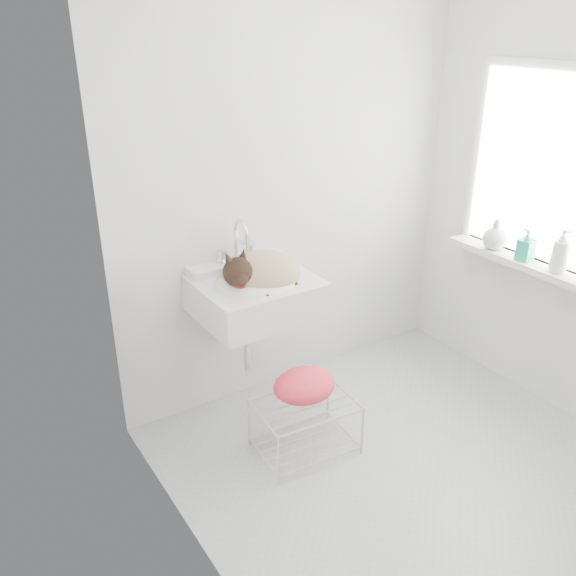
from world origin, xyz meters
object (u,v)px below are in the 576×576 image
cat (259,273)px  bottle_a (556,272)px  bottle_b (524,260)px  bottle_c (493,248)px  sink (255,279)px  wire_rack (305,426)px

cat → bottle_a: (1.39, -0.78, -0.04)m
cat → bottle_b: bearing=-17.5°
bottle_b → bottle_c: bearing=90.0°
cat → sink: bearing=130.5°
cat → bottle_a: 1.60m
wire_rack → cat: bearing=95.5°
sink → bottle_b: bearing=-22.8°
cat → wire_rack: 0.84m
bottle_b → bottle_c: 0.21m
bottle_a → bottle_c: 0.42m
bottle_a → cat: bearing=150.7°
bottle_a → bottle_c: size_ratio=1.13×
sink → bottle_b: sink is taller
bottle_c → bottle_a: bearing=-90.0°
cat → bottle_b: 1.51m
bottle_b → sink: bearing=157.2°
bottle_c → wire_rack: bearing=-178.9°
cat → bottle_b: size_ratio=2.58×
bottle_b → bottle_c: bottle_c is taller
bottle_c → cat: bearing=165.5°
bottle_a → bottle_b: (0.00, 0.21, 0.00)m
sink → bottle_b: (1.41, -0.59, 0.00)m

